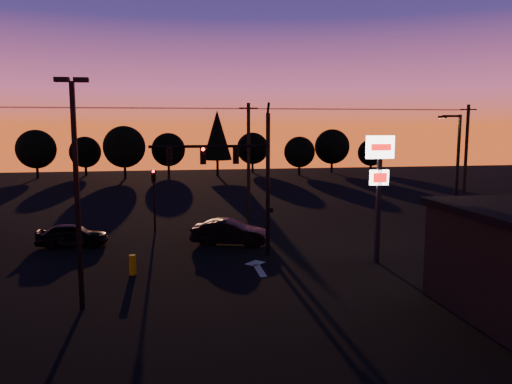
% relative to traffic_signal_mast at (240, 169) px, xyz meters
% --- Properties ---
extents(ground, '(120.00, 120.00, 0.00)m').
position_rel_traffic_signal_mast_xyz_m(ground, '(0.10, -3.99, -4.94)').
color(ground, black).
rests_on(ground, ground).
extents(lane_arrow, '(1.20, 3.10, 0.01)m').
position_rel_traffic_signal_mast_xyz_m(lane_arrow, '(0.60, -2.33, -4.93)').
color(lane_arrow, beige).
rests_on(lane_arrow, ground).
extents(traffic_signal_mast, '(6.79, 0.52, 8.58)m').
position_rel_traffic_signal_mast_xyz_m(traffic_signal_mast, '(0.00, 0.00, 0.00)').
color(traffic_signal_mast, black).
rests_on(traffic_signal_mast, ground).
extents(secondary_signal, '(0.30, 0.31, 4.35)m').
position_rel_traffic_signal_mast_xyz_m(secondary_signal, '(-4.90, 7.49, -2.07)').
color(secondary_signal, black).
rests_on(secondary_signal, ground).
extents(parking_lot_light, '(1.25, 0.30, 9.14)m').
position_rel_traffic_signal_mast_xyz_m(parking_lot_light, '(-7.40, -6.99, 0.33)').
color(parking_lot_light, black).
rests_on(parking_lot_light, ground).
extents(pylon_sign, '(1.50, 0.28, 6.80)m').
position_rel_traffic_signal_mast_xyz_m(pylon_sign, '(7.10, -2.49, -0.02)').
color(pylon_sign, black).
rests_on(pylon_sign, ground).
extents(streetlight, '(1.55, 0.35, 8.00)m').
position_rel_traffic_signal_mast_xyz_m(streetlight, '(14.01, 1.51, -0.52)').
color(streetlight, black).
rests_on(streetlight, ground).
extents(utility_pole_1, '(1.40, 0.26, 9.00)m').
position_rel_traffic_signal_mast_xyz_m(utility_pole_1, '(2.10, 10.01, -0.34)').
color(utility_pole_1, black).
rests_on(utility_pole_1, ground).
extents(utility_pole_2, '(1.40, 0.26, 9.00)m').
position_rel_traffic_signal_mast_xyz_m(utility_pole_2, '(20.10, 10.01, -0.34)').
color(utility_pole_2, black).
rests_on(utility_pole_2, ground).
extents(power_wires, '(36.00, 1.22, 0.07)m').
position_rel_traffic_signal_mast_xyz_m(power_wires, '(2.10, 10.01, 3.63)').
color(power_wires, black).
rests_on(power_wires, ground).
extents(bollard, '(0.33, 0.33, 1.00)m').
position_rel_traffic_signal_mast_xyz_m(bollard, '(-5.72, -2.58, -4.44)').
color(bollard, '#A78D00').
rests_on(bollard, ground).
extents(tree_0, '(5.36, 5.36, 6.74)m').
position_rel_traffic_signal_mast_xyz_m(tree_0, '(-21.90, 46.01, -0.88)').
color(tree_0, black).
rests_on(tree_0, ground).
extents(tree_1, '(4.54, 4.54, 5.71)m').
position_rel_traffic_signal_mast_xyz_m(tree_1, '(-15.90, 49.01, -1.50)').
color(tree_1, black).
rests_on(tree_1, ground).
extents(tree_2, '(5.77, 5.78, 7.26)m').
position_rel_traffic_signal_mast_xyz_m(tree_2, '(-9.90, 44.01, -0.57)').
color(tree_2, black).
rests_on(tree_2, ground).
extents(tree_3, '(4.95, 4.95, 6.22)m').
position_rel_traffic_signal_mast_xyz_m(tree_3, '(-3.90, 48.01, -1.19)').
color(tree_3, black).
rests_on(tree_3, ground).
extents(tree_4, '(4.18, 4.18, 9.50)m').
position_rel_traffic_signal_mast_xyz_m(tree_4, '(3.10, 45.01, 0.99)').
color(tree_4, black).
rests_on(tree_4, ground).
extents(tree_5, '(4.95, 4.95, 6.22)m').
position_rel_traffic_signal_mast_xyz_m(tree_5, '(9.10, 50.01, -1.19)').
color(tree_5, black).
rests_on(tree_5, ground).
extents(tree_6, '(4.54, 4.54, 5.71)m').
position_rel_traffic_signal_mast_xyz_m(tree_6, '(15.10, 44.01, -1.50)').
color(tree_6, black).
rests_on(tree_6, ground).
extents(tree_7, '(5.36, 5.36, 6.74)m').
position_rel_traffic_signal_mast_xyz_m(tree_7, '(21.10, 47.01, -0.88)').
color(tree_7, black).
rests_on(tree_7, ground).
extents(tree_8, '(4.12, 4.12, 5.19)m').
position_rel_traffic_signal_mast_xyz_m(tree_8, '(27.10, 46.01, -1.82)').
color(tree_8, black).
rests_on(tree_8, ground).
extents(car_left, '(4.25, 1.86, 1.42)m').
position_rel_traffic_signal_mast_xyz_m(car_left, '(-9.74, 4.01, -4.22)').
color(car_left, black).
rests_on(car_left, ground).
extents(car_mid, '(4.92, 2.98, 1.53)m').
position_rel_traffic_signal_mast_xyz_m(car_mid, '(-0.25, 2.88, -4.17)').
color(car_mid, black).
rests_on(car_mid, ground).
extents(suv_parked, '(2.20, 4.64, 1.28)m').
position_rel_traffic_signal_mast_xyz_m(suv_parked, '(11.10, -6.63, -4.30)').
color(suv_parked, black).
rests_on(suv_parked, ground).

